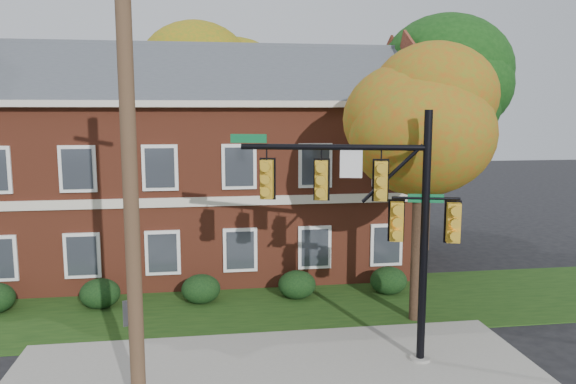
{
  "coord_description": "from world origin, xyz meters",
  "views": [
    {
      "loc": [
        -1.7,
        -12.99,
        6.86
      ],
      "look_at": [
        0.63,
        3.0,
        4.53
      ],
      "focal_mm": 35.0,
      "sensor_mm": 36.0,
      "label": 1
    }
  ],
  "objects": [
    {
      "name": "sidewalk",
      "position": [
        0.0,
        1.0,
        0.04
      ],
      "size": [
        14.0,
        5.0,
        0.08
      ],
      "primitive_type": "cube",
      "color": "gray",
      "rests_on": "ground"
    },
    {
      "name": "grass_strip",
      "position": [
        0.0,
        6.0,
        0.02
      ],
      "size": [
        30.0,
        6.0,
        0.04
      ],
      "primitive_type": "cube",
      "color": "#193811",
      "rests_on": "ground"
    },
    {
      "name": "apartment_building",
      "position": [
        -2.0,
        11.95,
        4.99
      ],
      "size": [
        18.8,
        8.8,
        9.74
      ],
      "color": "brown",
      "rests_on": "ground"
    },
    {
      "name": "hedge_left",
      "position": [
        -5.5,
        6.7,
        0.53
      ],
      "size": [
        1.4,
        1.26,
        1.05
      ],
      "primitive_type": "ellipsoid",
      "color": "black",
      "rests_on": "ground"
    },
    {
      "name": "hedge_center",
      "position": [
        -2.0,
        6.7,
        0.53
      ],
      "size": [
        1.4,
        1.26,
        1.05
      ],
      "primitive_type": "ellipsoid",
      "color": "black",
      "rests_on": "ground"
    },
    {
      "name": "hedge_right",
      "position": [
        1.5,
        6.7,
        0.53
      ],
      "size": [
        1.4,
        1.26,
        1.05
      ],
      "primitive_type": "ellipsoid",
      "color": "black",
      "rests_on": "ground"
    },
    {
      "name": "hedge_far_right",
      "position": [
        5.0,
        6.7,
        0.53
      ],
      "size": [
        1.4,
        1.26,
        1.05
      ],
      "primitive_type": "ellipsoid",
      "color": "black",
      "rests_on": "ground"
    },
    {
      "name": "tree_near_right",
      "position": [
        5.22,
        3.87,
        6.67
      ],
      "size": [
        4.5,
        4.25,
        8.58
      ],
      "color": "black",
      "rests_on": "ground"
    },
    {
      "name": "tree_right_rear",
      "position": [
        9.31,
        12.81,
        8.12
      ],
      "size": [
        6.3,
        5.95,
        10.62
      ],
      "color": "black",
      "rests_on": "ground"
    },
    {
      "name": "tree_far_rear",
      "position": [
        -0.66,
        19.79,
        8.84
      ],
      "size": [
        6.84,
        6.46,
        11.52
      ],
      "color": "black",
      "rests_on": "ground"
    },
    {
      "name": "traffic_signal",
      "position": [
        2.8,
        1.26,
        4.28
      ],
      "size": [
        6.01,
        1.75,
        6.9
      ],
      "rotation": [
        0.0,
        0.0,
        -0.26
      ],
      "color": "gray",
      "rests_on": "ground"
    },
    {
      "name": "utility_pole",
      "position": [
        -3.35,
        -0.55,
        5.13
      ],
      "size": [
        1.5,
        0.71,
        10.12
      ],
      "rotation": [
        0.0,
        0.0,
        -0.39
      ],
      "color": "brown",
      "rests_on": "ground"
    },
    {
      "name": "sign_post",
      "position": [
        -3.63,
        0.55,
        1.56
      ],
      "size": [
        0.33,
        0.15,
        2.3
      ],
      "rotation": [
        0.0,
        0.0,
        0.33
      ],
      "color": "slate",
      "rests_on": "ground"
    }
  ]
}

